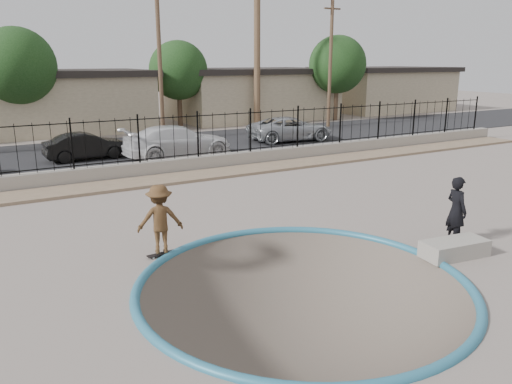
{
  "coord_description": "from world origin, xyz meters",
  "views": [
    {
      "loc": [
        -5.56,
        -8.81,
        4.52
      ],
      "look_at": [
        0.57,
        2.0,
        1.23
      ],
      "focal_mm": 35.0,
      "sensor_mm": 36.0,
      "label": 1
    }
  ],
  "objects_px": {
    "skateboard": "(162,254)",
    "videographer": "(456,210)",
    "car_c": "(178,141)",
    "skater": "(160,223)",
    "concrete_ledge": "(454,248)",
    "car_b": "(87,146)",
    "car_d": "(290,129)"
  },
  "relations": [
    {
      "from": "concrete_ledge",
      "to": "car_b",
      "type": "bearing_deg",
      "value": 107.17
    },
    {
      "from": "concrete_ledge",
      "to": "car_d",
      "type": "bearing_deg",
      "value": 69.38
    },
    {
      "from": "skateboard",
      "to": "car_b",
      "type": "bearing_deg",
      "value": 80.23
    },
    {
      "from": "car_b",
      "to": "car_d",
      "type": "xyz_separation_m",
      "value": [
        11.31,
        0.0,
        0.06
      ]
    },
    {
      "from": "skater",
      "to": "car_c",
      "type": "xyz_separation_m",
      "value": [
        4.82,
        11.44,
        -0.03
      ]
    },
    {
      "from": "videographer",
      "to": "car_c",
      "type": "distance_m",
      "value": 14.41
    },
    {
      "from": "skater",
      "to": "videographer",
      "type": "xyz_separation_m",
      "value": [
        6.76,
        -2.84,
        0.05
      ]
    },
    {
      "from": "skater",
      "to": "car_d",
      "type": "distance_m",
      "value": 17.89
    },
    {
      "from": "skater",
      "to": "skateboard",
      "type": "bearing_deg",
      "value": 167.68
    },
    {
      "from": "skater",
      "to": "videographer",
      "type": "bearing_deg",
      "value": 171.47
    },
    {
      "from": "car_c",
      "to": "car_d",
      "type": "relative_size",
      "value": 1.06
    },
    {
      "from": "skateboard",
      "to": "car_c",
      "type": "bearing_deg",
      "value": 61.51
    },
    {
      "from": "car_b",
      "to": "videographer",
      "type": "bearing_deg",
      "value": -162.66
    },
    {
      "from": "car_b",
      "to": "car_d",
      "type": "bearing_deg",
      "value": -92.8
    },
    {
      "from": "concrete_ledge",
      "to": "car_c",
      "type": "relative_size",
      "value": 0.31
    },
    {
      "from": "skateboard",
      "to": "car_d",
      "type": "bearing_deg",
      "value": 41.15
    },
    {
      "from": "skater",
      "to": "videographer",
      "type": "distance_m",
      "value": 7.33
    },
    {
      "from": "car_c",
      "to": "car_d",
      "type": "bearing_deg",
      "value": -77.92
    },
    {
      "from": "skateboard",
      "to": "videographer",
      "type": "distance_m",
      "value": 7.38
    },
    {
      "from": "car_b",
      "to": "car_c",
      "type": "height_order",
      "value": "car_c"
    },
    {
      "from": "videographer",
      "to": "skateboard",
      "type": "bearing_deg",
      "value": 76.93
    },
    {
      "from": "car_b",
      "to": "skateboard",
      "type": "bearing_deg",
      "value": 173.09
    },
    {
      "from": "skater",
      "to": "concrete_ledge",
      "type": "relative_size",
      "value": 1.03
    },
    {
      "from": "car_b",
      "to": "car_c",
      "type": "relative_size",
      "value": 0.73
    },
    {
      "from": "concrete_ledge",
      "to": "car_b",
      "type": "xyz_separation_m",
      "value": [
        -5.1,
        16.5,
        0.46
      ]
    },
    {
      "from": "skater",
      "to": "skateboard",
      "type": "distance_m",
      "value": 0.77
    },
    {
      "from": "car_c",
      "to": "skater",
      "type": "bearing_deg",
      "value": 157.08
    },
    {
      "from": "car_c",
      "to": "skateboard",
      "type": "bearing_deg",
      "value": 157.08
    },
    {
      "from": "skateboard",
      "to": "concrete_ledge",
      "type": "height_order",
      "value": "concrete_ledge"
    },
    {
      "from": "videographer",
      "to": "concrete_ledge",
      "type": "xyz_separation_m",
      "value": [
        -0.72,
        -0.62,
        -0.67
      ]
    },
    {
      "from": "videographer",
      "to": "car_b",
      "type": "distance_m",
      "value": 16.91
    },
    {
      "from": "videographer",
      "to": "car_b",
      "type": "relative_size",
      "value": 0.46
    }
  ]
}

